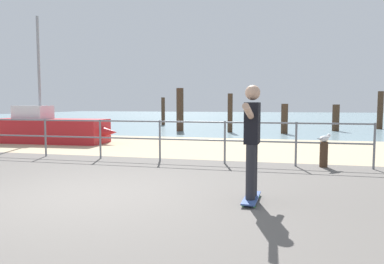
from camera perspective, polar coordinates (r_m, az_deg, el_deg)
The scene contains 15 objects.
ground_plane at distance 5.13m, azimuth -23.36°, elevation -12.39°, with size 24.00×10.00×0.04m, color #605B56.
beach_strip at distance 12.36m, azimuth -0.41°, elevation -2.28°, with size 24.00×6.00×0.04m, color tan.
sea_surface at distance 40.04m, azimuth 9.43°, elevation 2.35°, with size 72.00×50.00×0.04m, color #75939E.
railing_fence at distance 9.32m, azimuth -10.01°, elevation -0.24°, with size 11.65×0.05×1.05m.
sailboat at distance 14.25m, azimuth -21.54°, elevation 0.40°, with size 4.99×1.57×4.68m.
skateboard at distance 5.42m, azimuth 9.48°, elevation -10.42°, with size 0.24×0.81×0.08m.
skateboarder at distance 5.26m, azimuth 9.61°, elevation -0.38°, with size 0.22×1.45×1.65m.
bollard_short at distance 8.67m, azimuth 20.35°, elevation -3.46°, with size 0.18×0.18×0.60m, color #422D1E.
seagull at distance 8.64m, azimuth 20.48°, elevation -0.96°, with size 0.33×0.42×0.18m.
groyne_post_0 at distance 24.76m, azimuth -4.65°, elevation 3.33°, with size 0.25×0.25×1.92m, color #422D1E.
groyne_post_1 at distance 18.93m, azimuth -1.94°, elevation 3.56°, with size 0.38×0.38×2.30m, color #422D1E.
groyne_post_2 at distance 18.27m, azimuth 6.12°, elevation 3.03°, with size 0.26×0.26×1.99m, color #422D1E.
groyne_post_3 at distance 17.86m, azimuth 14.60°, elevation 2.04°, with size 0.33×0.33×1.47m, color #422D1E.
groyne_post_4 at distance 20.49m, azimuth 22.05°, elevation 2.10°, with size 0.36×0.36×1.44m, color #422D1E.
groyne_post_5 at distance 23.13m, azimuth 27.92°, elevation 3.08°, with size 0.32×0.32×2.19m, color #422D1E.
Camera 1 is at (3.00, -4.90, 1.46)m, focal length 33.28 mm.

